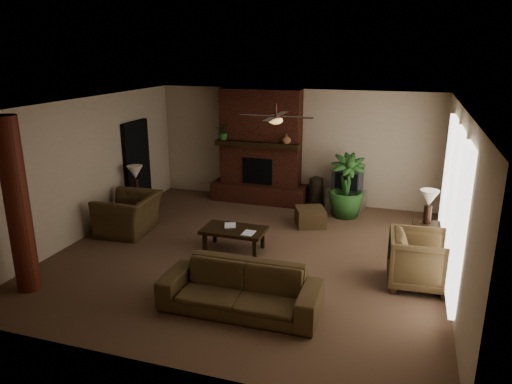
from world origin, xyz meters
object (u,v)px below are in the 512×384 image
(armchair_left, at_px, (128,208))
(armchair_right, at_px, (420,258))
(lamp_right, at_px, (429,200))
(floor_vase, at_px, (316,190))
(coffee_table, at_px, (234,231))
(tv_stand, at_px, (346,199))
(log_column, at_px, (18,206))
(lamp_left, at_px, (135,174))
(ottoman, at_px, (310,217))
(side_table_right, at_px, (425,238))
(floor_plant, at_px, (346,199))
(sofa, at_px, (240,282))
(side_table_left, at_px, (137,204))

(armchair_left, bearing_deg, armchair_right, 79.09)
(armchair_right, bearing_deg, lamp_right, -7.93)
(armchair_left, distance_m, floor_vase, 4.47)
(coffee_table, bearing_deg, armchair_right, -7.37)
(tv_stand, bearing_deg, log_column, -111.80)
(armchair_left, xyz_separation_m, lamp_left, (-0.36, 0.91, 0.46))
(lamp_left, bearing_deg, armchair_right, -14.09)
(ottoman, height_order, lamp_left, lamp_left)
(coffee_table, distance_m, side_table_right, 3.65)
(ottoman, bearing_deg, armchair_right, -44.05)
(armchair_right, xyz_separation_m, tv_stand, (-1.66, 3.51, -0.24))
(floor_vase, relative_size, lamp_right, 1.18)
(floor_plant, bearing_deg, lamp_left, -162.14)
(armchair_left, relative_size, lamp_left, 1.90)
(log_column, relative_size, tv_stand, 3.29)
(side_table_right, bearing_deg, coffee_table, -163.15)
(armchair_left, bearing_deg, sofa, 51.06)
(coffee_table, relative_size, side_table_left, 2.18)
(floor_vase, height_order, lamp_right, lamp_right)
(log_column, bearing_deg, floor_vase, 57.00)
(sofa, height_order, armchair_right, armchair_right)
(tv_stand, xyz_separation_m, lamp_right, (1.77, -1.96, 0.75))
(tv_stand, height_order, floor_plant, floor_plant)
(side_table_right, bearing_deg, armchair_left, -171.73)
(sofa, relative_size, floor_plant, 1.61)
(log_column, xyz_separation_m, sofa, (3.47, 0.43, -0.94))
(floor_vase, xyz_separation_m, floor_plant, (0.78, -0.50, -0.02))
(sofa, distance_m, lamp_left, 4.85)
(log_column, distance_m, lamp_left, 3.61)
(floor_plant, bearing_deg, lamp_right, -40.60)
(sofa, height_order, armchair_left, armchair_left)
(log_column, bearing_deg, floor_plant, 49.04)
(sofa, distance_m, side_table_left, 4.86)
(lamp_left, bearing_deg, log_column, -87.28)
(lamp_right, bearing_deg, log_column, -149.54)
(armchair_left, distance_m, side_table_right, 5.98)
(floor_plant, bearing_deg, floor_vase, 147.71)
(sofa, relative_size, coffee_table, 1.96)
(ottoman, bearing_deg, tv_stand, 66.29)
(armchair_right, distance_m, coffee_table, 3.40)
(log_column, bearing_deg, armchair_right, 18.83)
(floor_vase, relative_size, floor_plant, 0.53)
(log_column, xyz_separation_m, side_table_right, (6.10, 3.53, -1.12))
(armchair_left, height_order, side_table_right, armchair_left)
(armchair_right, relative_size, coffee_table, 0.82)
(floor_plant, bearing_deg, log_column, -130.96)
(floor_vase, distance_m, side_table_left, 4.27)
(sofa, bearing_deg, ottoman, 85.49)
(tv_stand, bearing_deg, armchair_left, -129.08)
(floor_plant, bearing_deg, tv_stand, 96.85)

